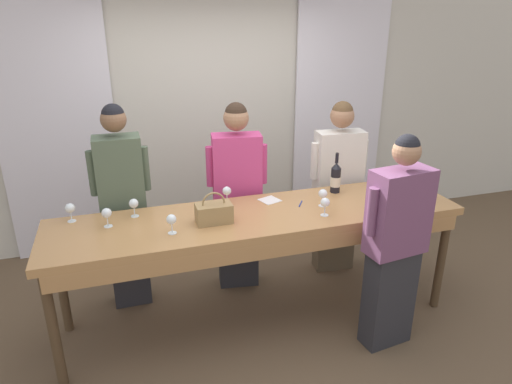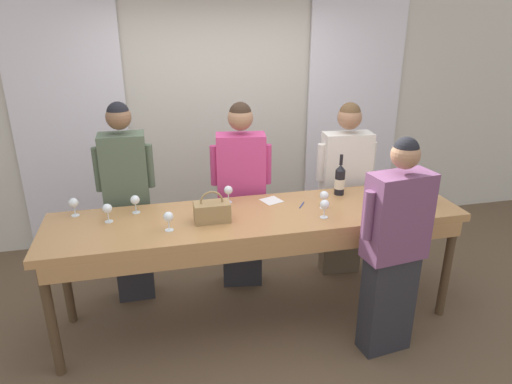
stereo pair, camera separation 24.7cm
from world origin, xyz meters
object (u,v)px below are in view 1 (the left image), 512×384
(tasting_bar, at_px, (260,224))
(guest_cream_sweater, at_px, (337,186))
(wine_bottle, at_px, (336,178))
(wine_glass_back_mid, at_px, (171,220))
(wine_glass_center_mid, at_px, (107,214))
(wine_glass_back_right, at_px, (403,184))
(guest_olive_jacket, at_px, (123,206))
(wine_glass_center_left, at_px, (325,203))
(wine_glass_back_left, at_px, (227,191))
(host_pouring, at_px, (395,244))
(wine_glass_center_right, at_px, (380,182))
(wine_glass_by_bottle, at_px, (425,188))
(guest_pink_top, at_px, (237,195))
(wine_glass_front_mid, at_px, (134,204))
(wine_glass_front_right, at_px, (405,199))
(wine_glass_front_left, at_px, (323,194))
(handbag, at_px, (214,212))
(wine_glass_near_host, at_px, (70,209))

(tasting_bar, bearing_deg, guest_cream_sweater, 31.50)
(wine_bottle, bearing_deg, guest_cream_sweater, 58.74)
(wine_glass_back_mid, bearing_deg, tasting_bar, 9.66)
(wine_bottle, height_order, wine_glass_center_mid, wine_bottle)
(wine_glass_back_right, distance_m, guest_olive_jacket, 2.34)
(wine_glass_center_left, height_order, wine_glass_back_left, same)
(guest_cream_sweater, relative_size, host_pouring, 1.01)
(wine_glass_center_right, height_order, wine_glass_back_right, same)
(wine_bottle, relative_size, wine_glass_center_mid, 2.46)
(wine_glass_center_right, distance_m, wine_glass_by_bottle, 0.37)
(guest_pink_top, bearing_deg, wine_glass_front_mid, -159.58)
(wine_glass_center_right, bearing_deg, wine_glass_center_mid, 179.55)
(tasting_bar, bearing_deg, guest_pink_top, 91.78)
(tasting_bar, height_order, wine_bottle, wine_bottle)
(wine_glass_center_mid, bearing_deg, wine_bottle, 4.01)
(guest_olive_jacket, xyz_separation_m, host_pouring, (1.84, -1.15, -0.07))
(wine_bottle, relative_size, wine_glass_front_right, 2.46)
(wine_glass_back_mid, xyz_separation_m, guest_olive_jacket, (-0.31, 0.71, -0.15))
(wine_glass_back_left, height_order, wine_glass_back_right, same)
(wine_glass_front_left, relative_size, wine_glass_back_left, 1.00)
(wine_glass_front_mid, distance_m, wine_glass_center_right, 2.03)
(handbag, distance_m, guest_cream_sweater, 1.47)
(wine_glass_by_bottle, relative_size, guest_olive_jacket, 0.08)
(guest_cream_sweater, bearing_deg, wine_glass_center_left, -123.58)
(wine_glass_near_host, distance_m, host_pouring, 2.38)
(wine_glass_front_left, xyz_separation_m, wine_glass_center_right, (0.58, 0.10, 0.00))
(handbag, distance_m, wine_glass_back_left, 0.37)
(tasting_bar, relative_size, wine_glass_near_host, 22.34)
(guest_pink_top, bearing_deg, wine_glass_front_left, -46.54)
(wine_glass_front_mid, height_order, wine_glass_front_right, same)
(tasting_bar, relative_size, wine_glass_center_right, 22.34)
(wine_glass_back_left, xyz_separation_m, wine_glass_back_right, (1.45, -0.28, -0.00))
(handbag, bearing_deg, host_pouring, -23.65)
(wine_glass_front_mid, height_order, host_pouring, host_pouring)
(wine_glass_near_host, bearing_deg, guest_olive_jacket, 37.28)
(wine_glass_by_bottle, bearing_deg, wine_bottle, 148.38)
(handbag, relative_size, wine_glass_front_left, 1.84)
(wine_glass_front_left, distance_m, wine_glass_back_right, 0.74)
(wine_glass_front_right, bearing_deg, wine_glass_back_right, 57.83)
(tasting_bar, relative_size, guest_pink_top, 1.86)
(wine_glass_front_mid, relative_size, wine_glass_front_right, 1.00)
(wine_glass_front_right, bearing_deg, guest_pink_top, 141.86)
(wine_glass_near_host, xyz_separation_m, guest_cream_sweater, (2.33, 0.29, -0.18))
(handbag, height_order, wine_glass_back_left, handbag)
(wine_glass_front_right, relative_size, wine_glass_near_host, 1.00)
(host_pouring, bearing_deg, wine_glass_center_left, 133.72)
(wine_glass_front_right, distance_m, guest_olive_jacket, 2.26)
(wine_glass_center_right, relative_size, guest_pink_top, 0.08)
(guest_olive_jacket, bearing_deg, wine_glass_front_right, -22.64)
(guest_cream_sweater, bearing_deg, handbag, -155.09)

